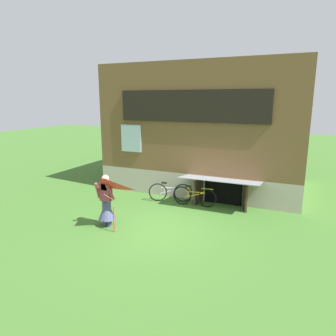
{
  "coord_description": "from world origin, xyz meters",
  "views": [
    {
      "loc": [
        3.78,
        -7.72,
        3.78
      ],
      "look_at": [
        -0.05,
        1.02,
        1.64
      ],
      "focal_mm": 32.53,
      "sensor_mm": 36.0,
      "label": 1
    }
  ],
  "objects": [
    {
      "name": "ground_plane",
      "position": [
        0.0,
        0.0,
        0.0
      ],
      "size": [
        60.0,
        60.0,
        0.0
      ],
      "primitive_type": "plane",
      "color": "#3D6B28"
    },
    {
      "name": "log_house",
      "position": [
        0.0,
        5.4,
        2.6
      ],
      "size": [
        8.06,
        5.92,
        5.2
      ],
      "color": "#ADA393",
      "rests_on": "ground_plane"
    },
    {
      "name": "person",
      "position": [
        -1.44,
        -0.46,
        0.68
      ],
      "size": [
        0.61,
        0.52,
        1.61
      ],
      "rotation": [
        0.0,
        0.0,
        0.28
      ],
      "color": "#474C75",
      "rests_on": "ground_plane"
    },
    {
      "name": "kite",
      "position": [
        -1.1,
        -1.04,
        1.26
      ],
      "size": [
        0.91,
        1.03,
        1.53
      ],
      "color": "red",
      "rests_on": "ground_plane"
    },
    {
      "name": "bicycle_yellow",
      "position": [
        0.42,
        2.35,
        0.36
      ],
      "size": [
        1.62,
        0.17,
        0.74
      ],
      "rotation": [
        0.0,
        0.0,
        0.08
      ],
      "color": "black",
      "rests_on": "ground_plane"
    },
    {
      "name": "bicycle_silver",
      "position": [
        -0.57,
        2.44,
        0.37
      ],
      "size": [
        1.59,
        0.58,
        0.76
      ],
      "rotation": [
        0.0,
        0.0,
        0.33
      ],
      "color": "black",
      "rests_on": "ground_plane"
    }
  ]
}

